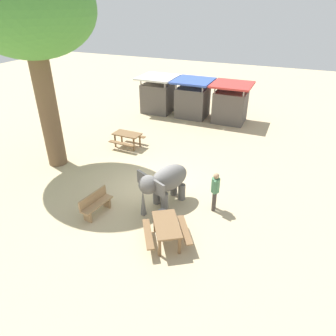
{
  "coord_description": "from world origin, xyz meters",
  "views": [
    {
      "loc": [
        5.14,
        -9.88,
        7.27
      ],
      "look_at": [
        0.56,
        0.81,
        0.8
      ],
      "focal_mm": 32.83,
      "sensor_mm": 36.0,
      "label": 1
    }
  ],
  "objects_px": {
    "wooden_bench": "(96,203)",
    "picnic_table_far": "(127,137)",
    "elephant": "(165,181)",
    "person_handler": "(215,189)",
    "picnic_table_near": "(167,228)",
    "market_stall_white": "(158,96)",
    "feed_bucket": "(162,215)",
    "market_stall_blue": "(193,100)",
    "shade_tree_main": "(29,12)",
    "market_stall_red": "(230,105)"
  },
  "relations": [
    {
      "from": "market_stall_red",
      "to": "feed_bucket",
      "type": "relative_size",
      "value": 7.0
    },
    {
      "from": "wooden_bench",
      "to": "market_stall_blue",
      "type": "distance_m",
      "value": 11.9
    },
    {
      "from": "person_handler",
      "to": "shade_tree_main",
      "type": "xyz_separation_m",
      "value": [
        -8.22,
        0.68,
        5.81
      ]
    },
    {
      "from": "picnic_table_near",
      "to": "market_stall_blue",
      "type": "relative_size",
      "value": 0.82
    },
    {
      "from": "elephant",
      "to": "market_stall_red",
      "type": "distance_m",
      "value": 10.24
    },
    {
      "from": "elephant",
      "to": "market_stall_red",
      "type": "xyz_separation_m",
      "value": [
        0.18,
        10.23,
        0.12
      ]
    },
    {
      "from": "wooden_bench",
      "to": "picnic_table_far",
      "type": "distance_m",
      "value": 6.08
    },
    {
      "from": "wooden_bench",
      "to": "market_stall_white",
      "type": "bearing_deg",
      "value": -158.06
    },
    {
      "from": "shade_tree_main",
      "to": "market_stall_white",
      "type": "height_order",
      "value": "shade_tree_main"
    },
    {
      "from": "market_stall_blue",
      "to": "market_stall_red",
      "type": "height_order",
      "value": "same"
    },
    {
      "from": "wooden_bench",
      "to": "picnic_table_near",
      "type": "height_order",
      "value": "wooden_bench"
    },
    {
      "from": "person_handler",
      "to": "picnic_table_far",
      "type": "bearing_deg",
      "value": -37.18
    },
    {
      "from": "market_stall_red",
      "to": "person_handler",
      "type": "bearing_deg",
      "value": -80.03
    },
    {
      "from": "market_stall_white",
      "to": "feed_bucket",
      "type": "bearing_deg",
      "value": -64.54
    },
    {
      "from": "elephant",
      "to": "person_handler",
      "type": "bearing_deg",
      "value": 126.22
    },
    {
      "from": "elephant",
      "to": "market_stall_white",
      "type": "xyz_separation_m",
      "value": [
        -5.02,
        10.23,
        0.12
      ]
    },
    {
      "from": "picnic_table_far",
      "to": "market_stall_red",
      "type": "relative_size",
      "value": 0.62
    },
    {
      "from": "picnic_table_far",
      "to": "feed_bucket",
      "type": "bearing_deg",
      "value": 133.22
    },
    {
      "from": "elephant",
      "to": "market_stall_white",
      "type": "distance_m",
      "value": 11.4
    },
    {
      "from": "elephant",
      "to": "wooden_bench",
      "type": "relative_size",
      "value": 1.57
    },
    {
      "from": "picnic_table_near",
      "to": "feed_bucket",
      "type": "relative_size",
      "value": 5.73
    },
    {
      "from": "person_handler",
      "to": "market_stall_blue",
      "type": "distance_m",
      "value": 10.77
    },
    {
      "from": "wooden_bench",
      "to": "picnic_table_far",
      "type": "relative_size",
      "value": 0.92
    },
    {
      "from": "wooden_bench",
      "to": "picnic_table_near",
      "type": "bearing_deg",
      "value": 91.12
    },
    {
      "from": "elephant",
      "to": "shade_tree_main",
      "type": "relative_size",
      "value": 0.26
    },
    {
      "from": "market_stall_white",
      "to": "market_stall_blue",
      "type": "bearing_deg",
      "value": 0.0
    },
    {
      "from": "person_handler",
      "to": "market_stall_red",
      "type": "distance_m",
      "value": 10.01
    },
    {
      "from": "market_stall_blue",
      "to": "market_stall_white",
      "type": "bearing_deg",
      "value": 180.0
    },
    {
      "from": "elephant",
      "to": "wooden_bench",
      "type": "distance_m",
      "value": 2.75
    },
    {
      "from": "picnic_table_near",
      "to": "feed_bucket",
      "type": "bearing_deg",
      "value": 177.92
    },
    {
      "from": "market_stall_blue",
      "to": "feed_bucket",
      "type": "distance_m",
      "value": 11.53
    },
    {
      "from": "picnic_table_near",
      "to": "feed_bucket",
      "type": "height_order",
      "value": "picnic_table_near"
    },
    {
      "from": "market_stall_white",
      "to": "feed_bucket",
      "type": "distance_m",
      "value": 12.4
    },
    {
      "from": "elephant",
      "to": "person_handler",
      "type": "relative_size",
      "value": 1.4
    },
    {
      "from": "person_handler",
      "to": "market_stall_white",
      "type": "bearing_deg",
      "value": -59.98
    },
    {
      "from": "elephant",
      "to": "feed_bucket",
      "type": "bearing_deg",
      "value": 42.86
    },
    {
      "from": "market_stall_white",
      "to": "shade_tree_main",
      "type": "bearing_deg",
      "value": -97.97
    },
    {
      "from": "picnic_table_near",
      "to": "picnic_table_far",
      "type": "xyz_separation_m",
      "value": [
        -5.01,
        6.16,
        0.0
      ]
    },
    {
      "from": "elephant",
      "to": "wooden_bench",
      "type": "xyz_separation_m",
      "value": [
        -2.14,
        -1.64,
        -0.55
      ]
    },
    {
      "from": "wooden_bench",
      "to": "market_stall_red",
      "type": "relative_size",
      "value": 0.57
    },
    {
      "from": "market_stall_blue",
      "to": "elephant",
      "type": "bearing_deg",
      "value": -76.72
    },
    {
      "from": "shade_tree_main",
      "to": "market_stall_red",
      "type": "bearing_deg",
      "value": 54.76
    },
    {
      "from": "feed_bucket",
      "to": "picnic_table_far",
      "type": "bearing_deg",
      "value": 130.77
    },
    {
      "from": "market_stall_blue",
      "to": "feed_bucket",
      "type": "xyz_separation_m",
      "value": [
        2.71,
        -11.16,
        -0.98
      ]
    },
    {
      "from": "picnic_table_near",
      "to": "feed_bucket",
      "type": "xyz_separation_m",
      "value": [
        -0.66,
        1.1,
        -0.43
      ]
    },
    {
      "from": "person_handler",
      "to": "market_stall_red",
      "type": "bearing_deg",
      "value": -85.14
    },
    {
      "from": "wooden_bench",
      "to": "picnic_table_near",
      "type": "relative_size",
      "value": 0.7
    },
    {
      "from": "elephant",
      "to": "feed_bucket",
      "type": "relative_size",
      "value": 6.3
    },
    {
      "from": "shade_tree_main",
      "to": "picnic_table_far",
      "type": "relative_size",
      "value": 5.67
    },
    {
      "from": "person_handler",
      "to": "wooden_bench",
      "type": "bearing_deg",
      "value": 21.36
    }
  ]
}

